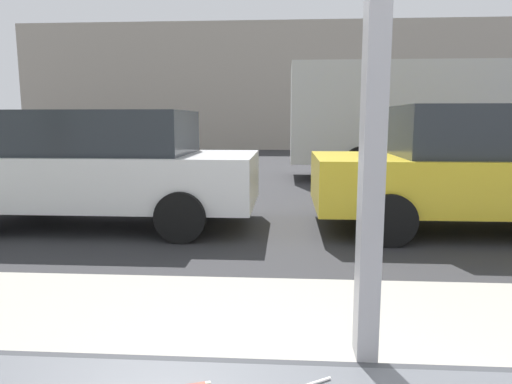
{
  "coord_description": "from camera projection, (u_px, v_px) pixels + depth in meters",
  "views": [
    {
      "loc": [
        -0.2,
        -1.0,
        1.51
      ],
      "look_at": [
        -0.47,
        3.14,
        0.86
      ],
      "focal_mm": 32.62,
      "sensor_mm": 36.0,
      "label": 1
    }
  ],
  "objects": [
    {
      "name": "sidewalk_strip",
      "position": [
        317.0,
        366.0,
        2.78
      ],
      "size": [
        16.0,
        2.8,
        0.1
      ],
      "primitive_type": "cube",
      "color": "#9E998E",
      "rests_on": "ground"
    },
    {
      "name": "building_facade_far",
      "position": [
        291.0,
        87.0,
        23.69
      ],
      "size": [
        28.0,
        1.2,
        6.35
      ],
      "primitive_type": "cube",
      "color": "#A89E8E",
      "rests_on": "ground"
    },
    {
      "name": "parked_car_white",
      "position": [
        101.0,
        167.0,
        6.65
      ],
      "size": [
        4.51,
        2.04,
        1.64
      ],
      "color": "silver",
      "rests_on": "ground"
    },
    {
      "name": "parked_car_yellow",
      "position": [
        481.0,
        168.0,
        6.31
      ],
      "size": [
        4.48,
        2.06,
        1.7
      ],
      "color": "gold",
      "rests_on": "ground"
    },
    {
      "name": "ground_plane",
      "position": [
        296.0,
        198.0,
        9.1
      ],
      "size": [
        60.0,
        60.0,
        0.0
      ],
      "primitive_type": "plane",
      "color": "#2D2D30"
    },
    {
      "name": "box_truck",
      "position": [
        425.0,
        117.0,
        11.72
      ],
      "size": [
        7.0,
        2.44,
        2.87
      ],
      "color": "beige",
      "rests_on": "ground"
    }
  ]
}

